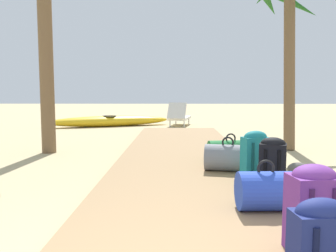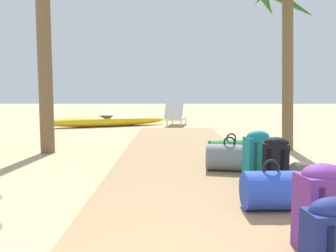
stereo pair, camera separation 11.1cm
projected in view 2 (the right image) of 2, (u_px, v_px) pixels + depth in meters
name	position (u px, v px, depth m)	size (l,w,h in m)	color
ground_plane	(186.00, 174.00, 4.88)	(60.00, 60.00, 0.00)	tan
boardwalk	(183.00, 159.00, 5.80)	(2.11, 9.34, 0.08)	#9E7A51
backpack_purple	(322.00, 206.00, 2.32)	(0.34, 0.29, 0.60)	#6B2D84
duffel_bag_grey	(229.00, 157.00, 4.74)	(0.68, 0.47, 0.47)	slate
duffel_bag_blue	(271.00, 190.00, 3.16)	(0.51, 0.38, 0.47)	#2847B7
duffel_bag_green	(231.00, 150.00, 5.41)	(0.73, 0.42, 0.44)	#237538
backpack_navy	(334.00, 242.00, 1.85)	(0.32, 0.23, 0.52)	navy
backpack_teal	(258.00, 154.00, 4.20)	(0.35, 0.26, 0.61)	#197A7F
backpack_black	(276.00, 163.00, 3.76)	(0.33, 0.28, 0.59)	black
palm_tree_far_right	(289.00, 3.00, 6.93)	(1.88, 2.05, 3.78)	brown
lounge_chair	(176.00, 116.00, 11.90)	(0.86, 1.59, 0.81)	white
kayak	(106.00, 121.00, 11.69)	(4.13, 2.17, 0.36)	gold
rock_right_far	(299.00, 168.00, 4.84)	(0.30, 0.21, 0.18)	#5B5651
rock_right_near	(309.00, 173.00, 4.75)	(0.19, 0.17, 0.11)	#5B5651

